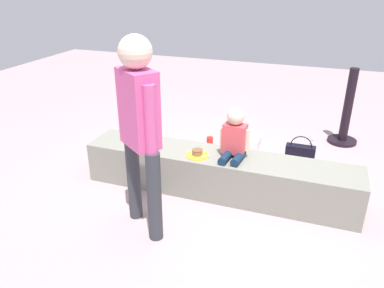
% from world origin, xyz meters
% --- Properties ---
extents(ground_plane, '(12.00, 12.00, 0.00)m').
position_xyz_m(ground_plane, '(0.00, 0.00, 0.00)').
color(ground_plane, '#AA8F92').
extents(concrete_ledge, '(2.66, 0.47, 0.41)m').
position_xyz_m(concrete_ledge, '(0.00, 0.00, 0.20)').
color(concrete_ledge, gray).
rests_on(concrete_ledge, ground_plane).
extents(child_seated, '(0.28, 0.32, 0.48)m').
position_xyz_m(child_seated, '(0.14, 0.02, 0.62)').
color(child_seated, '#112943').
rests_on(child_seated, concrete_ledge).
extents(adult_standing, '(0.41, 0.35, 1.62)m').
position_xyz_m(adult_standing, '(-0.43, -0.75, 0.98)').
color(adult_standing, '#30343A').
rests_on(adult_standing, ground_plane).
extents(cake_plate, '(0.22, 0.22, 0.07)m').
position_xyz_m(cake_plate, '(-0.19, -0.08, 0.43)').
color(cake_plate, yellow).
rests_on(cake_plate, concrete_ledge).
extents(gift_bag, '(0.21, 0.09, 0.30)m').
position_xyz_m(gift_bag, '(-1.06, 0.66, 0.13)').
color(gift_bag, '#59C6B2').
rests_on(gift_bag, ground_plane).
extents(railing_post, '(0.36, 0.36, 0.97)m').
position_xyz_m(railing_post, '(1.18, 1.70, 0.35)').
color(railing_post, black).
rests_on(railing_post, ground_plane).
extents(water_bottle_near_gift, '(0.06, 0.06, 0.22)m').
position_xyz_m(water_bottle_near_gift, '(0.83, 1.16, 0.10)').
color(water_bottle_near_gift, silver).
rests_on(water_bottle_near_gift, ground_plane).
extents(party_cup_red, '(0.08, 0.08, 0.11)m').
position_xyz_m(party_cup_red, '(-0.40, 1.03, 0.06)').
color(party_cup_red, red).
rests_on(party_cup_red, ground_plane).
extents(cake_box_white, '(0.32, 0.31, 0.14)m').
position_xyz_m(cake_box_white, '(0.05, 1.14, 0.07)').
color(cake_box_white, white).
rests_on(cake_box_white, ground_plane).
extents(handbag_black_leather, '(0.33, 0.11, 0.35)m').
position_xyz_m(handbag_black_leather, '(0.71, 0.88, 0.12)').
color(handbag_black_leather, black).
rests_on(handbag_black_leather, ground_plane).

